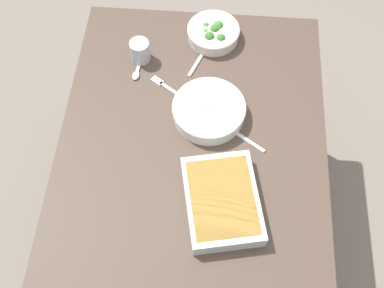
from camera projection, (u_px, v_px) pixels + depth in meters
The scene contains 10 objects.
ground_plane at pixel (192, 221), 2.24m from camera, with size 6.00×6.00×0.00m, color slate.
dining_table at pixel (192, 157), 1.67m from camera, with size 1.20×0.90×0.74m.
stew_bowl at pixel (209, 110), 1.62m from camera, with size 0.25×0.25×0.06m.
broccoli_bowl at pixel (213, 32), 1.80m from camera, with size 0.20×0.20×0.07m.
baking_dish at pixel (222, 200), 1.46m from camera, with size 0.34×0.28×0.06m.
drink_cup at pixel (140, 52), 1.74m from camera, with size 0.07×0.07×0.08m.
spoon_by_stew at pixel (237, 133), 1.61m from camera, with size 0.11×0.16×0.01m.
spoon_by_broccoli at pixel (202, 54), 1.78m from camera, with size 0.17×0.08×0.01m.
spoon_spare at pixel (138, 67), 1.75m from camera, with size 0.18×0.04×0.01m.
fork_on_table at pixel (168, 88), 1.70m from camera, with size 0.11×0.16×0.01m.
Camera 1 is at (0.78, 0.06, 2.13)m, focal length 44.58 mm.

